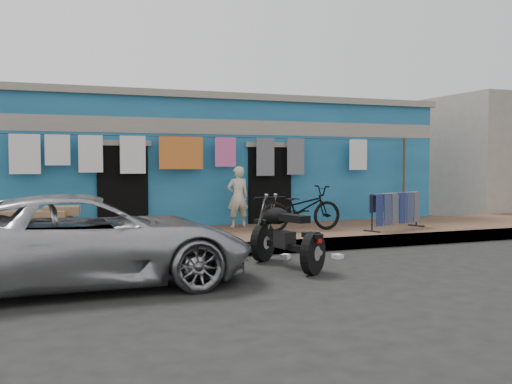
% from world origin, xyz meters
% --- Properties ---
extents(ground, '(80.00, 80.00, 0.00)m').
position_xyz_m(ground, '(0.00, 0.00, 0.00)').
color(ground, black).
rests_on(ground, ground).
extents(sidewalk, '(28.00, 3.00, 0.25)m').
position_xyz_m(sidewalk, '(0.00, 3.00, 0.12)').
color(sidewalk, brown).
rests_on(sidewalk, ground).
extents(curb, '(28.00, 0.10, 0.25)m').
position_xyz_m(curb, '(0.00, 1.55, 0.12)').
color(curb, gray).
rests_on(curb, ground).
extents(building, '(12.20, 5.20, 3.36)m').
position_xyz_m(building, '(-0.00, 6.99, 1.69)').
color(building, '#205C84').
rests_on(building, ground).
extents(neighbor_right, '(6.00, 5.00, 3.80)m').
position_xyz_m(neighbor_right, '(11.00, 7.00, 1.90)').
color(neighbor_right, '#9E9384').
rests_on(neighbor_right, ground).
extents(clothesline, '(10.06, 0.06, 2.10)m').
position_xyz_m(clothesline, '(-0.70, 4.25, 1.82)').
color(clothesline, brown).
rests_on(clothesline, sidewalk).
extents(car, '(4.72, 2.15, 1.33)m').
position_xyz_m(car, '(-3.32, -0.10, 0.66)').
color(car, '#A8A8AC').
rests_on(car, ground).
extents(seated_person, '(0.50, 0.33, 1.38)m').
position_xyz_m(seated_person, '(0.29, 3.91, 0.94)').
color(seated_person, beige).
rests_on(seated_person, sidewalk).
extents(bicycle, '(1.85, 0.67, 1.19)m').
position_xyz_m(bicycle, '(1.33, 2.76, 0.85)').
color(bicycle, black).
rests_on(bicycle, sidewalk).
extents(motorcycle, '(1.32, 2.01, 1.14)m').
position_xyz_m(motorcycle, '(-0.16, 0.19, 0.57)').
color(motorcycle, black).
rests_on(motorcycle, ground).
extents(charpoy, '(2.21, 1.76, 0.60)m').
position_xyz_m(charpoy, '(-3.89, 3.37, 0.55)').
color(charpoy, brown).
rests_on(charpoy, sidewalk).
extents(jeans_rack, '(1.94, 1.44, 0.83)m').
position_xyz_m(jeans_rack, '(3.42, 2.34, 0.66)').
color(jeans_rack, black).
rests_on(jeans_rack, sidewalk).
extents(litter_a, '(0.23, 0.22, 0.08)m').
position_xyz_m(litter_a, '(-0.60, 1.12, 0.04)').
color(litter_a, silver).
rests_on(litter_a, ground).
extents(litter_b, '(0.22, 0.22, 0.09)m').
position_xyz_m(litter_b, '(0.16, 0.94, 0.04)').
color(litter_b, silver).
rests_on(litter_b, ground).
extents(litter_c, '(0.17, 0.20, 0.07)m').
position_xyz_m(litter_c, '(1.06, 0.67, 0.04)').
color(litter_c, silver).
rests_on(litter_c, ground).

